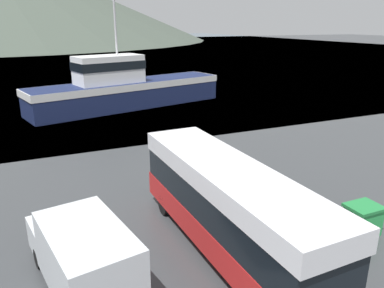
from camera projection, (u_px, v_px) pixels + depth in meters
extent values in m
plane|color=#475B6B|center=(41.00, 46.00, 130.26)|extent=(240.00, 240.00, 0.00)
cube|color=red|center=(227.00, 227.00, 13.89)|extent=(2.76, 10.44, 1.03)
cube|color=black|center=(228.00, 200.00, 13.54)|extent=(2.71, 10.23, 1.18)
cube|color=silver|center=(229.00, 176.00, 13.24)|extent=(2.76, 10.44, 0.74)
cube|color=black|center=(173.00, 160.00, 18.07)|extent=(2.15, 0.13, 1.60)
cylinder|color=black|center=(165.00, 205.00, 16.72)|extent=(0.33, 0.91, 0.90)
cylinder|color=black|center=(207.00, 195.00, 17.60)|extent=(0.33, 0.91, 0.90)
cube|color=silver|center=(88.00, 260.00, 11.25)|extent=(2.82, 4.26, 2.11)
cube|color=silver|center=(63.00, 232.00, 13.62)|extent=(2.42, 2.04, 1.16)
cube|color=black|center=(67.00, 219.00, 12.67)|extent=(1.82, 0.38, 0.74)
cylinder|color=black|center=(39.00, 258.00, 13.11)|extent=(0.34, 0.73, 0.70)
cylinder|color=black|center=(93.00, 241.00, 14.14)|extent=(0.34, 0.73, 0.70)
cube|color=#19234C|center=(129.00, 94.00, 37.67)|extent=(20.17, 8.88, 2.58)
cube|color=white|center=(128.00, 84.00, 37.37)|extent=(20.38, 8.97, 0.64)
cube|color=white|center=(109.00, 69.00, 35.70)|extent=(6.84, 4.36, 2.62)
cube|color=black|center=(109.00, 65.00, 35.58)|extent=(6.99, 4.48, 0.79)
cylinder|color=#B2B2B7|center=(115.00, 17.00, 34.78)|extent=(0.20, 0.20, 6.83)
cube|color=green|center=(362.00, 221.00, 15.16)|extent=(1.21, 1.00, 1.11)
cube|color=#227D3C|center=(364.00, 207.00, 14.97)|extent=(1.33, 1.10, 0.12)
cylinder|color=black|center=(181.00, 141.00, 26.00)|extent=(0.36, 0.36, 0.62)
sphere|color=black|center=(181.00, 136.00, 25.87)|extent=(0.42, 0.42, 0.42)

